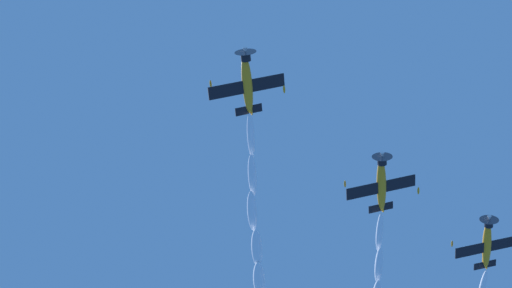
# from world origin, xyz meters

# --- Properties ---
(airplane_lead) EXTENTS (9.10, 8.76, 4.16)m
(airplane_lead) POSITION_xyz_m (4.13, 0.60, 80.60)
(airplane_lead) COLOR orange
(airplane_left_wingman) EXTENTS (9.18, 8.76, 3.99)m
(airplane_left_wingman) POSITION_xyz_m (-17.54, -5.18, 79.20)
(airplane_left_wingman) COLOR orange
(airplane_right_wingman) EXTENTS (9.25, 8.75, 3.85)m
(airplane_right_wingman) POSITION_xyz_m (-37.51, -9.58, 81.66)
(airplane_right_wingman) COLOR orange
(smoke_trail_lead) EXTENTS (16.08, 31.48, 5.64)m
(smoke_trail_lead) POSITION_xyz_m (-6.81, -21.56, 77.55)
(smoke_trail_lead) COLOR white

